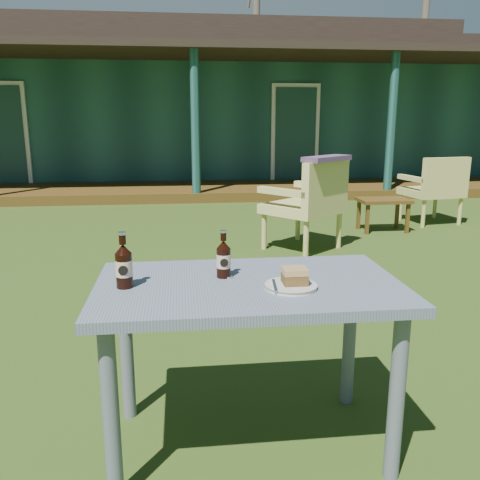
{
  "coord_description": "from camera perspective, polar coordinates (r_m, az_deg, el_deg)",
  "views": [
    {
      "loc": [
        -0.26,
        -3.49,
        1.35
      ],
      "look_at": [
        0.0,
        -1.3,
        0.82
      ],
      "focal_mm": 38.0,
      "sensor_mm": 36.0,
      "label": 1
    }
  ],
  "objects": [
    {
      "name": "cola_bottle_near",
      "position": [
        2.05,
        -1.86,
        -2.1
      ],
      "size": [
        0.06,
        0.06,
        0.2
      ],
      "color": "black",
      "rests_on": "cafe_table"
    },
    {
      "name": "cafe_table",
      "position": [
        2.04,
        0.99,
        -7.47
      ],
      "size": [
        1.2,
        0.7,
        0.72
      ],
      "color": "slate",
      "rests_on": "ground"
    },
    {
      "name": "fork",
      "position": [
        1.93,
        3.91,
        -5.09
      ],
      "size": [
        0.03,
        0.14,
        0.0
      ],
      "primitive_type": "cube",
      "rotation": [
        0.0,
        0.0,
        -0.1
      ],
      "color": "silver",
      "rests_on": "plate"
    },
    {
      "name": "cake_slice",
      "position": [
        1.95,
        6.14,
        -4.01
      ],
      "size": [
        0.09,
        0.09,
        0.06
      ],
      "color": "brown",
      "rests_on": "plate"
    },
    {
      "name": "floral_throw",
      "position": [
        5.12,
        9.74,
        9.01
      ],
      "size": [
        0.58,
        0.53,
        0.05
      ],
      "primitive_type": "cube",
      "rotation": [
        0.0,
        0.0,
        3.84
      ],
      "color": "#563B5E",
      "rests_on": "armchair_left"
    },
    {
      "name": "armchair_left",
      "position": [
        5.28,
        7.85,
        4.44
      ],
      "size": [
        0.95,
        0.94,
        0.94
      ],
      "color": "#C7BB63",
      "rests_on": "ground"
    },
    {
      "name": "tree_right",
      "position": [
        23.07,
        20.13,
        23.12
      ],
      "size": [
        0.28,
        0.28,
        11.0
      ],
      "primitive_type": "cylinder",
      "color": "brown",
      "rests_on": "ground"
    },
    {
      "name": "cola_bottle_far",
      "position": [
        1.97,
        -12.92,
        -2.81
      ],
      "size": [
        0.06,
        0.07,
        0.22
      ],
      "color": "black",
      "rests_on": "cafe_table"
    },
    {
      "name": "bottle_cap",
      "position": [
        2.06,
        -1.19,
        -4.2
      ],
      "size": [
        0.03,
        0.03,
        0.01
      ],
      "primitive_type": "cylinder",
      "color": "silver",
      "rests_on": "cafe_table"
    },
    {
      "name": "pavilion",
      "position": [
        12.88,
        -5.74,
        14.6
      ],
      "size": [
        15.8,
        8.3,
        3.45
      ],
      "color": "#1B4741",
      "rests_on": "ground"
    },
    {
      "name": "tree_mid",
      "position": [
        22.49,
        1.85,
        22.21
      ],
      "size": [
        0.28,
        0.28,
        9.5
      ],
      "primitive_type": "cylinder",
      "color": "brown",
      "rests_on": "ground"
    },
    {
      "name": "plate",
      "position": [
        1.95,
        5.73,
        -5.13
      ],
      "size": [
        0.2,
        0.2,
        0.01
      ],
      "color": "silver",
      "rests_on": "cafe_table"
    },
    {
      "name": "armchair_right",
      "position": [
        7.06,
        21.12,
        5.64
      ],
      "size": [
        0.74,
        0.7,
        0.87
      ],
      "color": "#C7BB63",
      "rests_on": "ground"
    },
    {
      "name": "side_table",
      "position": [
        6.41,
        15.81,
        3.96
      ],
      "size": [
        0.6,
        0.4,
        0.4
      ],
      "color": "#4E3612",
      "rests_on": "ground"
    },
    {
      "name": "ground",
      "position": [
        3.75,
        -2.34,
        -7.6
      ],
      "size": [
        80.0,
        80.0,
        0.0
      ],
      "primitive_type": "plane",
      "color": "#334916"
    }
  ]
}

